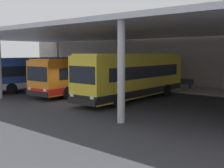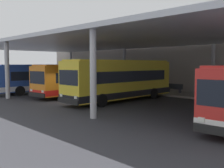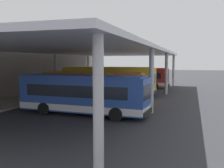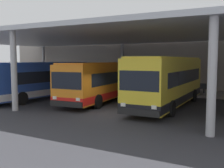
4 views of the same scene
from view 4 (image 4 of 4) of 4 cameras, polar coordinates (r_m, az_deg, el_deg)
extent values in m
plane|color=#333338|center=(17.02, 0.52, -6.24)|extent=(200.00, 200.00, 0.00)
cube|color=#A39E93|center=(27.80, 12.02, -1.68)|extent=(42.00, 4.50, 0.18)
cube|color=#ADA399|center=(30.74, 13.91, 6.24)|extent=(48.00, 1.60, 8.01)
cube|color=silver|center=(21.78, 7.49, 10.50)|extent=(40.00, 17.00, 0.30)
cylinder|color=#B2B2B7|center=(38.62, -14.44, 3.95)|extent=(0.40, 0.40, 5.25)
cylinder|color=#B2B2B7|center=(18.61, -20.32, 2.57)|extent=(0.40, 0.40, 5.25)
cylinder|color=#B2B2B7|center=(31.52, 2.21, 3.85)|extent=(0.40, 0.40, 5.25)
cylinder|color=#B2B2B7|center=(12.35, 20.71, 1.37)|extent=(0.40, 0.40, 5.25)
cube|color=#284CA8|center=(23.87, -14.79, 1.02)|extent=(3.08, 10.52, 2.70)
cube|color=silver|center=(23.96, -14.73, -1.37)|extent=(3.10, 10.54, 0.50)
cube|color=black|center=(23.95, -14.54, 1.76)|extent=(3.01, 8.66, 0.90)
cube|color=#2A50B0|center=(23.81, -14.87, 4.40)|extent=(2.86, 10.10, 0.12)
cylinder|color=black|center=(22.90, -22.71, -2.41)|extent=(0.34, 1.01, 1.00)
cylinder|color=black|center=(20.96, -18.82, -2.96)|extent=(0.34, 1.01, 1.00)
cylinder|color=black|center=(26.85, -12.09, -1.05)|extent=(0.34, 1.01, 1.00)
cylinder|color=black|center=(25.22, -8.07, -1.38)|extent=(0.34, 1.01, 1.00)
cube|color=orange|center=(21.68, -1.97, 0.78)|extent=(3.16, 10.54, 2.70)
cube|color=red|center=(21.78, -1.96, -1.85)|extent=(3.19, 10.56, 0.50)
cube|color=black|center=(21.79, -1.79, 1.59)|extent=(3.08, 8.67, 0.90)
cube|color=black|center=(17.23, -9.75, 0.72)|extent=(2.30, 0.27, 1.10)
cube|color=black|center=(17.34, -9.84, -4.25)|extent=(2.46, 0.32, 0.36)
cube|color=orange|center=(21.61, -1.98, 4.51)|extent=(2.94, 10.11, 0.12)
cube|color=yellow|center=(17.21, -9.73, 3.45)|extent=(1.75, 0.23, 0.28)
cube|color=white|center=(17.82, -12.22, -2.90)|extent=(0.28, 0.10, 0.20)
cube|color=white|center=(16.80, -7.31, -3.31)|extent=(0.28, 0.10, 0.20)
cylinder|color=black|center=(19.67, -9.42, -3.27)|extent=(0.34, 1.02, 1.00)
cylinder|color=black|center=(18.41, -3.10, -3.78)|extent=(0.34, 1.02, 1.00)
cylinder|color=black|center=(24.89, -1.49, -1.42)|extent=(0.34, 1.02, 1.00)
cylinder|color=black|center=(23.90, 3.78, -1.71)|extent=(0.34, 1.02, 1.00)
cube|color=yellow|center=(19.58, 12.03, 0.77)|extent=(2.58, 11.22, 3.10)
cube|color=black|center=(19.71, 11.96, -2.71)|extent=(2.60, 11.24, 0.50)
cube|color=black|center=(19.70, 12.17, 1.67)|extent=(2.60, 9.20, 0.90)
cube|color=black|center=(14.32, 5.82, 0.66)|extent=(2.30, 0.14, 1.10)
cube|color=black|center=(14.48, 5.62, -6.08)|extent=(2.45, 0.18, 0.36)
cube|color=yellow|center=(19.52, 12.12, 5.49)|extent=(2.37, 10.77, 0.12)
cube|color=yellow|center=(14.31, 5.91, 4.75)|extent=(1.75, 0.13, 0.28)
cube|color=white|center=(14.78, 2.42, -4.45)|extent=(0.28, 0.08, 0.20)
cube|color=white|center=(14.11, 9.04, -4.98)|extent=(0.28, 0.08, 0.20)
cylinder|color=black|center=(16.92, 4.62, -4.60)|extent=(0.29, 1.00, 1.00)
cylinder|color=black|center=(16.11, 12.66, -5.21)|extent=(0.29, 1.00, 1.00)
cylinder|color=black|center=(23.01, 11.18, -2.07)|extent=(0.29, 1.00, 1.00)
cylinder|color=black|center=(22.42, 17.18, -2.39)|extent=(0.29, 1.00, 1.00)
cube|color=#383D47|center=(27.08, 17.69, -0.85)|extent=(1.80, 0.44, 0.08)
cube|color=#383D47|center=(27.26, 17.79, -0.29)|extent=(1.80, 0.06, 0.44)
cube|color=#2D2D33|center=(27.25, 16.23, -1.25)|extent=(0.10, 0.36, 0.45)
cube|color=#2D2D33|center=(26.99, 19.14, -1.39)|extent=(0.10, 0.36, 0.45)
cylinder|color=#33383D|center=(27.86, 11.64, -0.54)|extent=(0.48, 0.48, 0.90)
cylinder|color=black|center=(27.82, 11.66, 0.46)|extent=(0.52, 0.52, 0.08)
camera|label=1|loc=(7.27, 112.11, -0.21)|focal=45.31mm
camera|label=2|loc=(10.26, 105.60, -2.23)|focal=41.60mm
camera|label=3|loc=(36.10, -47.17, 5.01)|focal=41.07mm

